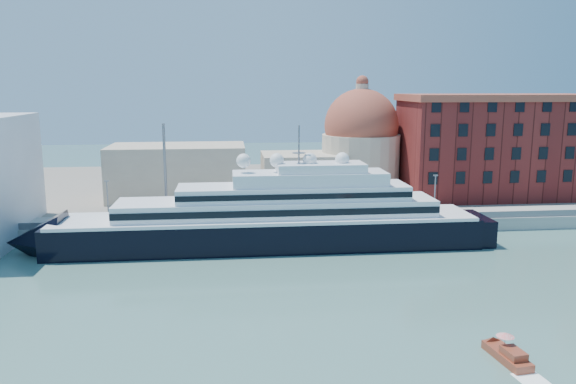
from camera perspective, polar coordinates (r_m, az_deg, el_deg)
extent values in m
plane|color=#39635F|center=(74.81, 0.86, -10.51)|extent=(400.00, 400.00, 0.00)
cube|color=gray|center=(106.73, -1.33, -3.27)|extent=(180.00, 10.00, 2.50)
cube|color=slate|center=(146.79, -2.65, 0.50)|extent=(260.00, 72.00, 2.00)
cube|color=slate|center=(101.93, -1.13, -2.88)|extent=(180.00, 0.10, 1.20)
cube|color=black|center=(95.75, -2.21, -4.45)|extent=(71.82, 11.05, 5.98)
cone|color=black|center=(100.68, -24.26, -4.65)|extent=(9.21, 11.05, 11.05)
cube|color=black|center=(104.40, 17.90, -3.79)|extent=(5.52, 10.13, 5.52)
cube|color=white|center=(94.95, -2.23, -2.57)|extent=(69.98, 11.23, 0.55)
cube|color=white|center=(94.72, -1.12, -1.57)|extent=(53.40, 9.21, 2.76)
cube|color=black|center=(90.24, -0.87, -2.19)|extent=(53.40, 0.15, 1.10)
cube|color=white|center=(94.47, 0.54, -0.01)|extent=(38.67, 8.29, 2.39)
cube|color=white|center=(94.42, 2.21, 1.40)|extent=(25.78, 7.37, 2.21)
cube|color=white|center=(94.42, 3.32, 2.52)|extent=(14.73, 6.45, 1.47)
cylinder|color=slate|center=(93.41, 1.11, 4.84)|extent=(0.28, 0.28, 6.45)
sphere|color=white|center=(93.03, -4.54, 3.18)|extent=(2.39, 2.39, 2.39)
sphere|color=white|center=(93.33, -1.14, 3.24)|extent=(2.39, 2.39, 2.39)
sphere|color=white|center=(93.96, 2.22, 3.28)|extent=(2.39, 2.39, 2.39)
sphere|color=white|center=(94.91, 5.53, 3.32)|extent=(2.39, 2.39, 2.39)
cube|color=maroon|center=(62.68, 21.34, -15.33)|extent=(2.72, 6.26, 1.01)
cube|color=maroon|center=(61.57, 21.94, -14.98)|extent=(1.90, 2.70, 0.81)
cylinder|color=slate|center=(62.52, 21.16, -14.11)|extent=(0.06, 0.06, 1.62)
cone|color=red|center=(62.16, 21.22, -13.34)|extent=(1.82, 1.82, 0.40)
cube|color=maroon|center=(136.15, 20.40, 4.14)|extent=(42.00, 18.00, 22.00)
cube|color=#984432|center=(135.44, 20.72, 8.97)|extent=(43.00, 19.00, 1.50)
cylinder|color=beige|center=(132.03, 7.35, 2.79)|extent=(18.00, 18.00, 14.00)
sphere|color=#984432|center=(131.10, 7.45, 6.68)|extent=(17.00, 17.00, 17.00)
cylinder|color=beige|center=(130.78, 7.53, 10.18)|extent=(3.00, 3.00, 3.00)
cube|color=beige|center=(127.86, 1.42, 1.70)|extent=(18.00, 14.00, 10.00)
cube|color=beige|center=(129.15, -11.12, 2.04)|extent=(30.00, 16.00, 12.00)
cylinder|color=slate|center=(104.55, -17.82, -1.14)|extent=(0.24, 0.24, 8.00)
cube|color=slate|center=(103.82, -17.95, 1.07)|extent=(0.80, 0.30, 0.25)
cylinder|color=slate|center=(102.64, -1.21, -0.84)|extent=(0.24, 0.24, 8.00)
cube|color=slate|center=(101.90, -1.22, 1.42)|extent=(0.80, 0.30, 0.25)
cylinder|color=slate|center=(109.27, 14.67, -0.48)|extent=(0.24, 0.24, 8.00)
cube|color=slate|center=(108.57, 14.77, 1.65)|extent=(0.80, 0.30, 0.25)
cylinder|color=slate|center=(104.03, -12.36, 1.87)|extent=(0.50, 0.50, 18.00)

